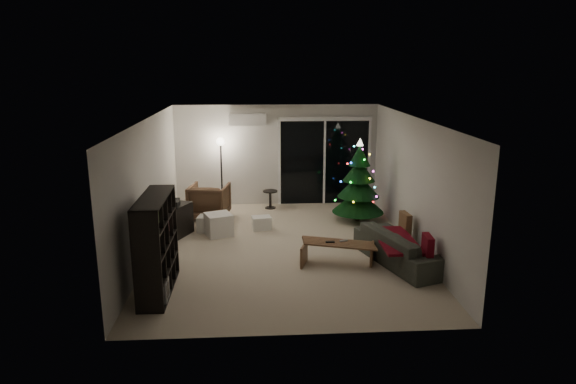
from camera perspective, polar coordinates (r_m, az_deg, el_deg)
The scene contains 18 objects.
room at distance 11.16m, azimuth 1.44°, elevation 1.36°, with size 6.50×7.51×2.60m.
bookshelf at distance 8.22m, azimuth -15.69°, elevation -5.71°, with size 0.39×1.54×1.54m, color black, non-canonical shape.
media_cabinet at distance 10.71m, azimuth -12.82°, elevation -3.34°, with size 0.40×1.06×0.66m, color black.
stereo at distance 10.60m, azimuth -12.94°, elevation -1.26°, with size 0.34×0.40×0.14m, color black.
armchair at distance 11.94m, azimuth -8.74°, elevation -1.00°, with size 0.85×0.87×0.79m, color brown.
ottoman at distance 10.77m, azimuth -7.70°, elevation -3.59°, with size 0.51×0.51×0.46m, color white.
cardboard_box_a at distance 11.05m, azimuth -8.75°, elevation -3.50°, with size 0.47×0.36×0.33m, color white.
cardboard_box_b at distance 11.08m, azimuth -2.97°, elevation -3.44°, with size 0.40×0.30×0.28m, color white.
side_table at distance 12.62m, azimuth -1.98°, elevation -0.82°, with size 0.36×0.36×0.45m, color black.
floor_lamp at distance 12.54m, azimuth -7.39°, elevation 1.88°, with size 0.27×0.27×1.69m, color black.
sofa at distance 9.42m, azimuth 12.45°, elevation -6.01°, with size 2.03×0.80×0.59m, color #464B40.
sofa_throw at distance 9.35m, azimuth 11.91°, elevation -5.27°, with size 0.64×1.47×0.05m, color maroon.
cushion_a at distance 10.00m, azimuth 12.90°, elevation -3.38°, with size 0.12×0.39×0.39m, color brown.
cushion_b at distance 8.83m, azimuth 15.25°, elevation -5.90°, with size 0.12×0.39×0.39m, color maroon.
coffee_table at distance 9.23m, azimuth 5.61°, elevation -6.78°, with size 1.29×0.45×0.41m, color brown, non-canonical shape.
remote_a at distance 9.13m, azimuth 4.70°, elevation -5.56°, with size 0.16×0.05×0.02m, color black.
remote_b at distance 9.21m, azimuth 6.20°, elevation -5.40°, with size 0.15×0.04×0.02m, color slate.
christmas_tree at distance 11.54m, azimuth 7.88°, elevation 1.29°, with size 1.17×1.17×1.88m, color #0F3E15.
Camera 1 is at (-0.51, -9.34, 3.50)m, focal length 32.00 mm.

